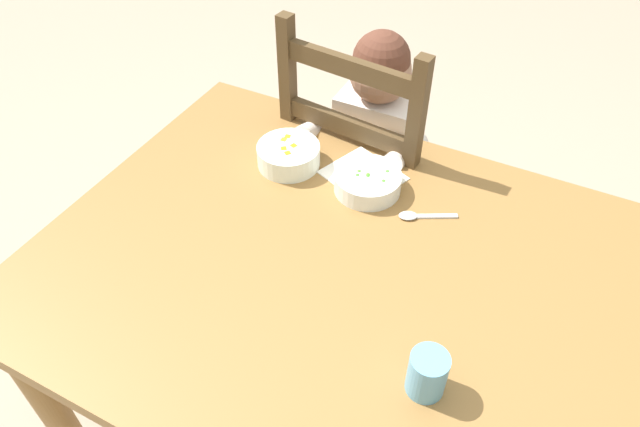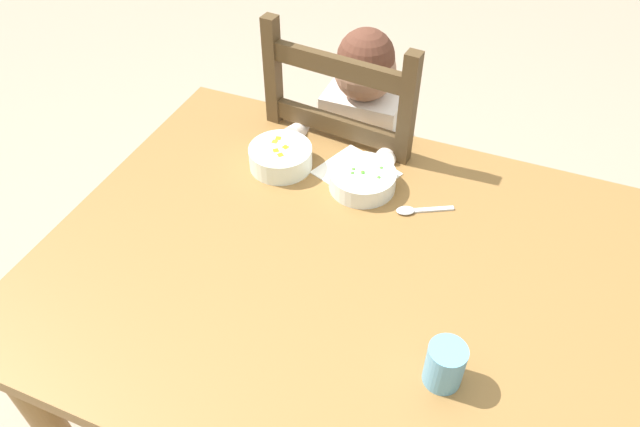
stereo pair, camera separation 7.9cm
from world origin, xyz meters
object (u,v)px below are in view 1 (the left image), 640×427
(dining_chair, at_px, (367,181))
(child_figure, at_px, (372,140))
(dining_table, at_px, (332,289))
(bowl_of_carrots, at_px, (289,155))
(drinking_cup, at_px, (427,374))
(spoon, at_px, (417,216))
(bowl_of_peas, at_px, (368,182))

(dining_chair, relative_size, child_figure, 1.06)
(child_figure, bearing_deg, dining_table, -75.70)
(dining_chair, xyz_separation_m, bowl_of_carrots, (-0.10, -0.29, 0.27))
(child_figure, distance_m, drinking_cup, 0.85)
(child_figure, distance_m, spoon, 0.42)
(child_figure, bearing_deg, bowl_of_carrots, -110.41)
(dining_chair, distance_m, bowl_of_carrots, 0.41)
(bowl_of_carrots, xyz_separation_m, drinking_cup, (0.52, -0.44, 0.02))
(dining_table, relative_size, spoon, 9.64)
(bowl_of_carrots, relative_size, spoon, 1.21)
(dining_table, distance_m, drinking_cup, 0.36)
(dining_chair, height_order, child_figure, dining_chair)
(bowl_of_carrots, height_order, drinking_cup, drinking_cup)
(dining_chair, distance_m, child_figure, 0.16)
(spoon, relative_size, drinking_cup, 1.42)
(dining_table, relative_size, child_figure, 1.32)
(drinking_cup, bearing_deg, dining_chair, 119.65)
(dining_chair, height_order, bowl_of_carrots, dining_chair)
(dining_chair, bearing_deg, drinking_cup, -60.35)
(dining_chair, xyz_separation_m, child_figure, (0.01, -0.00, 0.16))
(dining_table, bearing_deg, bowl_of_peas, 96.69)
(bowl_of_peas, height_order, bowl_of_carrots, bowl_of_carrots)
(drinking_cup, bearing_deg, spoon, 111.90)
(child_figure, height_order, spoon, child_figure)
(child_figure, distance_m, bowl_of_peas, 0.33)
(child_figure, bearing_deg, bowl_of_peas, -69.59)
(bowl_of_peas, distance_m, spoon, 0.15)
(child_figure, xyz_separation_m, drinking_cup, (0.41, -0.73, 0.13))
(child_figure, relative_size, spoon, 7.28)
(dining_chair, relative_size, spoon, 7.73)
(bowl_of_peas, bearing_deg, dining_chair, 111.31)
(bowl_of_peas, relative_size, drinking_cup, 1.76)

